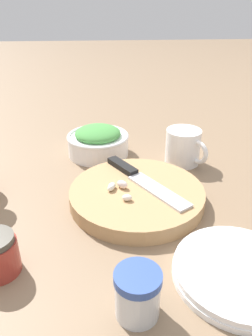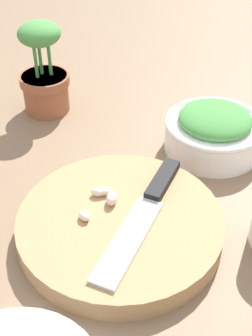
# 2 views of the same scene
# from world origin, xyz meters

# --- Properties ---
(ground_plane) EXTENTS (5.00, 5.00, 0.00)m
(ground_plane) POSITION_xyz_m (0.00, 0.00, 0.00)
(ground_plane) COLOR #7F664C
(cutting_board) EXTENTS (0.27, 0.27, 0.03)m
(cutting_board) POSITION_xyz_m (-0.03, -0.06, 0.02)
(cutting_board) COLOR tan
(cutting_board) RESTS_ON ground_plane
(chef_knife) EXTENTS (0.22, 0.15, 0.01)m
(chef_knife) POSITION_xyz_m (0.01, -0.07, 0.03)
(chef_knife) COLOR black
(chef_knife) RESTS_ON cutting_board
(garlic_cloves) EXTENTS (0.07, 0.05, 0.02)m
(garlic_cloves) POSITION_xyz_m (-0.03, -0.03, 0.04)
(garlic_cloves) COLOR silver
(garlic_cloves) RESTS_ON cutting_board
(herb_bowl) EXTENTS (0.16, 0.16, 0.07)m
(herb_bowl) POSITION_xyz_m (0.20, 0.01, 0.04)
(herb_bowl) COLOR white
(herb_bowl) RESTS_ON ground_plane
(spice_jar) EXTENTS (0.06, 0.06, 0.07)m
(spice_jar) POSITION_xyz_m (-0.29, -0.04, 0.04)
(spice_jar) COLOR silver
(spice_jar) RESTS_ON ground_plane
(coffee_mug) EXTENTS (0.11, 0.09, 0.09)m
(coffee_mug) POSITION_xyz_m (0.13, -0.19, 0.04)
(coffee_mug) COLOR white
(coffee_mug) RESTS_ON ground_plane
(plate_stack) EXTENTS (0.19, 0.19, 0.02)m
(plate_stack) POSITION_xyz_m (-0.24, -0.19, 0.01)
(plate_stack) COLOR white
(plate_stack) RESTS_ON ground_plane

